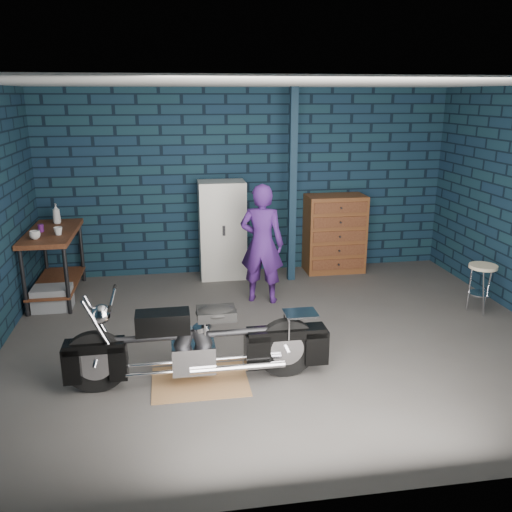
{
  "coord_description": "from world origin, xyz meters",
  "views": [
    {
      "loc": [
        -1.15,
        -5.39,
        2.6
      ],
      "look_at": [
        -0.23,
        0.3,
        0.88
      ],
      "focal_mm": 38.0,
      "sensor_mm": 36.0,
      "label": 1
    }
  ],
  "objects_px": {
    "workbench": "(55,264)",
    "locker": "(222,230)",
    "tool_chest": "(335,234)",
    "storage_bin": "(53,298)",
    "motorcycle": "(199,338)",
    "shop_stool": "(480,289)",
    "person": "(262,244)"
  },
  "relations": [
    {
      "from": "motorcycle",
      "to": "storage_bin",
      "type": "height_order",
      "value": "motorcycle"
    },
    {
      "from": "storage_bin",
      "to": "person",
      "type": "bearing_deg",
      "value": -2.66
    },
    {
      "from": "workbench",
      "to": "shop_stool",
      "type": "distance_m",
      "value": 5.43
    },
    {
      "from": "tool_chest",
      "to": "storage_bin",
      "type": "bearing_deg",
      "value": -166.58
    },
    {
      "from": "motorcycle",
      "to": "storage_bin",
      "type": "bearing_deg",
      "value": 128.89
    },
    {
      "from": "person",
      "to": "shop_stool",
      "type": "distance_m",
      "value": 2.76
    },
    {
      "from": "shop_stool",
      "to": "locker",
      "type": "bearing_deg",
      "value": 147.82
    },
    {
      "from": "motorcycle",
      "to": "person",
      "type": "xyz_separation_m",
      "value": [
        0.93,
        1.98,
        0.31
      ]
    },
    {
      "from": "workbench",
      "to": "motorcycle",
      "type": "distance_m",
      "value": 3.08
    },
    {
      "from": "locker",
      "to": "shop_stool",
      "type": "distance_m",
      "value": 3.56
    },
    {
      "from": "motorcycle",
      "to": "shop_stool",
      "type": "distance_m",
      "value": 3.71
    },
    {
      "from": "person",
      "to": "tool_chest",
      "type": "xyz_separation_m",
      "value": [
        1.3,
        1.06,
        -0.19
      ]
    },
    {
      "from": "motorcycle",
      "to": "locker",
      "type": "xyz_separation_m",
      "value": [
        0.53,
        3.05,
        0.25
      ]
    },
    {
      "from": "workbench",
      "to": "motorcycle",
      "type": "height_order",
      "value": "motorcycle"
    },
    {
      "from": "person",
      "to": "workbench",
      "type": "bearing_deg",
      "value": 8.33
    },
    {
      "from": "motorcycle",
      "to": "locker",
      "type": "distance_m",
      "value": 3.1
    },
    {
      "from": "person",
      "to": "storage_bin",
      "type": "distance_m",
      "value": 2.72
    },
    {
      "from": "tool_chest",
      "to": "workbench",
      "type": "bearing_deg",
      "value": -172.79
    },
    {
      "from": "workbench",
      "to": "motorcycle",
      "type": "relative_size",
      "value": 0.68
    },
    {
      "from": "person",
      "to": "tool_chest",
      "type": "bearing_deg",
      "value": -120.49
    },
    {
      "from": "locker",
      "to": "shop_stool",
      "type": "relative_size",
      "value": 2.31
    },
    {
      "from": "motorcycle",
      "to": "storage_bin",
      "type": "xyz_separation_m",
      "value": [
        -1.71,
        2.11,
        -0.31
      ]
    },
    {
      "from": "workbench",
      "to": "person",
      "type": "bearing_deg",
      "value": -11.92
    },
    {
      "from": "workbench",
      "to": "motorcycle",
      "type": "xyz_separation_m",
      "value": [
        1.73,
        -2.55,
        0.0
      ]
    },
    {
      "from": "shop_stool",
      "to": "motorcycle",
      "type": "bearing_deg",
      "value": -161.66
    },
    {
      "from": "person",
      "to": "locker",
      "type": "distance_m",
      "value": 1.14
    },
    {
      "from": "person",
      "to": "locker",
      "type": "height_order",
      "value": "person"
    },
    {
      "from": "workbench",
      "to": "locker",
      "type": "relative_size",
      "value": 0.99
    },
    {
      "from": "workbench",
      "to": "tool_chest",
      "type": "height_order",
      "value": "tool_chest"
    },
    {
      "from": "workbench",
      "to": "locker",
      "type": "xyz_separation_m",
      "value": [
        2.26,
        0.5,
        0.25
      ]
    },
    {
      "from": "locker",
      "to": "tool_chest",
      "type": "xyz_separation_m",
      "value": [
        1.7,
        0.0,
        -0.13
      ]
    },
    {
      "from": "motorcycle",
      "to": "person",
      "type": "height_order",
      "value": "person"
    }
  ]
}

